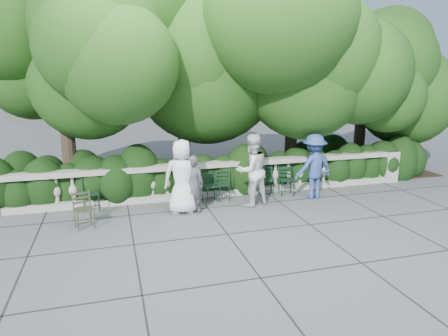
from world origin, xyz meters
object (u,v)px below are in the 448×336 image
object	(u,v)px
chair_weathered	(87,230)
person_casual_man	(252,170)
chair_a	(92,212)
chair_f	(287,196)
person_woman_grey	(193,184)
person_businessman	(182,177)
chair_b	(213,203)
person_older_blue	(314,167)
chair_d	(187,204)
chair_c	(267,196)
chair_e	(223,202)

from	to	relation	value
chair_weathered	person_casual_man	xyz separation A→B (m)	(4.13, 0.61, 0.96)
chair_a	chair_f	world-z (taller)	same
person_woman_grey	person_businessman	bearing A→B (deg)	8.91
chair_a	chair_f	xyz separation A→B (m)	(5.32, -0.13, 0.00)
chair_b	person_woman_grey	bearing A→B (deg)	-148.82
chair_b	chair_f	xyz separation A→B (m)	(2.20, 0.02, 0.00)
chair_f	chair_weathered	distance (m)	5.50
chair_f	chair_weathered	xyz separation A→B (m)	(-5.40, -1.06, 0.00)
person_older_blue	chair_d	bearing A→B (deg)	-17.08
person_businessman	person_older_blue	distance (m)	3.72
chair_f	person_older_blue	distance (m)	1.14
chair_d	person_businessman	distance (m)	1.12
person_woman_grey	person_older_blue	world-z (taller)	person_older_blue
chair_a	person_older_blue	size ratio (longest dim) A/B	0.46
chair_b	person_older_blue	world-z (taller)	person_older_blue
chair_c	chair_weathered	size ratio (longest dim) A/B	1.00
chair_c	chair_weathered	bearing A→B (deg)	-154.54
chair_e	person_businessman	bearing A→B (deg)	-139.84
chair_c	chair_e	size ratio (longest dim) A/B	1.00
person_woman_grey	chair_c	bearing A→B (deg)	-138.83
chair_a	chair_e	distance (m)	3.42
chair_weathered	person_businessman	size ratio (longest dim) A/B	0.45
chair_a	person_older_blue	xyz separation A→B (m)	(5.93, -0.46, 0.91)
chair_c	person_older_blue	world-z (taller)	person_older_blue
chair_d	person_woman_grey	size ratio (longest dim) A/B	0.57
chair_b	chair_d	distance (m)	0.70
chair_d	person_casual_man	world-z (taller)	person_casual_man
chair_c	person_businessman	xyz separation A→B (m)	(-2.55, -0.66, 0.93)
person_woman_grey	person_older_blue	bearing A→B (deg)	-152.34
chair_d	chair_c	bearing A→B (deg)	-17.06
chair_b	chair_e	bearing A→B (deg)	2.03
person_businessman	person_woman_grey	xyz separation A→B (m)	(0.26, -0.07, -0.19)
person_casual_man	person_businessman	bearing A→B (deg)	-14.42
chair_a	chair_d	size ratio (longest dim) A/B	1.00
chair_e	chair_f	size ratio (longest dim) A/B	1.00
chair_f	person_casual_man	size ratio (longest dim) A/B	0.44
chair_c	person_casual_man	xyz separation A→B (m)	(-0.70, -0.60, 0.96)
chair_e	chair_weathered	bearing A→B (deg)	-146.89
chair_weathered	person_casual_man	distance (m)	4.29
chair_c	person_casual_man	bearing A→B (deg)	-128.24
chair_d	chair_a	bearing A→B (deg)	159.80
chair_weathered	person_older_blue	size ratio (longest dim) A/B	0.46
chair_c	person_woman_grey	size ratio (longest dim) A/B	0.57
person_casual_man	chair_b	bearing A→B (deg)	-41.06
chair_c	person_businessman	distance (m)	2.79
chair_b	person_older_blue	size ratio (longest dim) A/B	0.46
chair_b	chair_d	world-z (taller)	same
chair_f	person_businessman	distance (m)	3.29
chair_d	chair_f	bearing A→B (deg)	-20.41
chair_e	person_casual_man	world-z (taller)	person_casual_man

